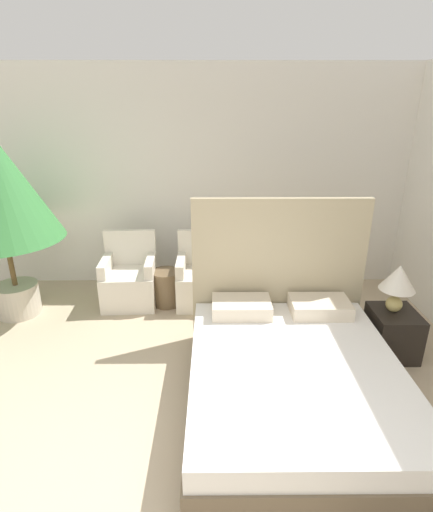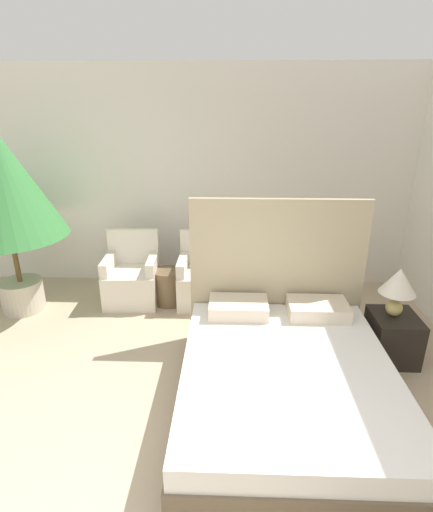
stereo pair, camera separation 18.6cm
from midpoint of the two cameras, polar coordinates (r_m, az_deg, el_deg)
wall_back at (r=5.44m, az=-4.50°, el=10.71°), size 10.00×0.06×2.90m
bed at (r=3.58m, az=9.17°, el=-15.92°), size 1.77×2.14×1.57m
armchair_near_window_left at (r=5.22m, az=-13.28°, el=-3.71°), size 0.68×0.63×0.91m
armchair_near_window_right at (r=5.09m, az=-2.93°, el=-3.77°), size 0.66×0.60×0.91m
nightstand at (r=4.47m, az=22.71°, el=-10.11°), size 0.44×0.49×0.48m
table_lamp at (r=4.23m, az=23.38°, el=-3.28°), size 0.34×0.34×0.49m
side_table at (r=5.14m, az=-8.17°, el=-4.51°), size 0.37×0.37×0.45m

